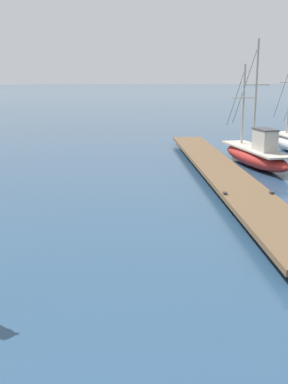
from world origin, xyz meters
TOP-DOWN VIEW (x-y plane):
  - floating_dock at (6.60, 16.82)m, footprint 2.51×21.90m
  - fishing_boat_1 at (8.97, 19.66)m, footprint 2.28×6.98m

SIDE VIEW (x-z plane):
  - floating_dock at x=6.60m, z-range 0.10..0.63m
  - fishing_boat_1 at x=8.97m, z-range -2.41..3.60m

